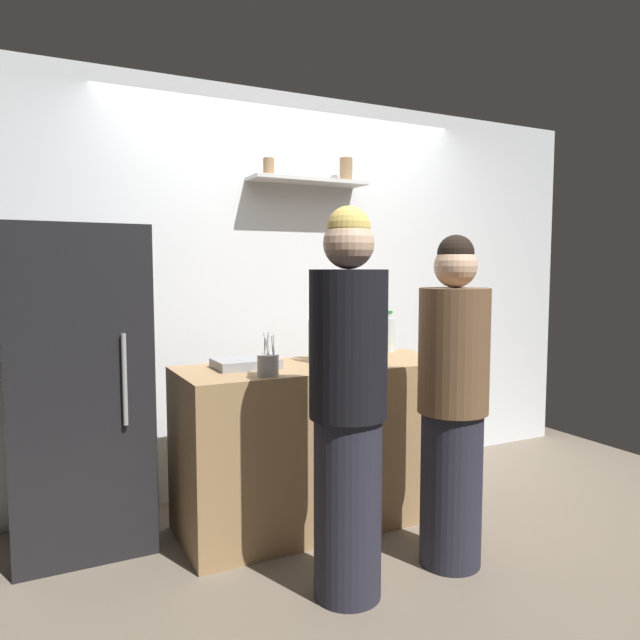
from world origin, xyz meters
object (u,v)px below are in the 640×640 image
Objects in this scene: water_bottle_plastic at (388,334)px; person_brown_jacket at (453,405)px; wine_bottle_pale_glass at (314,338)px; person_blonde at (348,407)px; baking_pan at (246,363)px; wine_bottle_amber_glass at (318,345)px; refrigerator at (78,388)px; utensil_holder at (268,365)px.

person_brown_jacket is (-0.27, -0.97, -0.24)m from water_bottle_plastic.
wine_bottle_pale_glass is 0.20× the size of person_blonde.
person_blonde is (-0.87, -0.99, -0.18)m from water_bottle_plastic.
person_blonde is 0.60m from person_brown_jacket.
wine_bottle_pale_glass is at bearing -1.12° from person_brown_jacket.
baking_pan is 0.20× the size of person_blonde.
wine_bottle_amber_glass is 0.16× the size of person_blonde.
baking_pan is at bearing -170.44° from water_bottle_plastic.
water_bottle_plastic is (1.04, 0.17, 0.09)m from baking_pan.
person_blonde reaches higher than person_brown_jacket.
person_brown_jacket is (0.77, -0.80, -0.15)m from baking_pan.
refrigerator is 1.32m from wine_bottle_pale_glass.
utensil_holder is 0.57m from person_blonde.
water_bottle_plastic is (0.57, 0.06, -0.01)m from wine_bottle_pale_glass.
wine_bottle_pale_glass is 0.99m from person_brown_jacket.
wine_bottle_amber_glass is at bearing 32.53° from utensil_holder.
water_bottle_plastic is at bearing -35.13° from person_brown_jacket.
wine_bottle_amber_glass is at bearing 4.20° from person_brown_jacket.
person_blonde reaches higher than refrigerator.
refrigerator is 4.92× the size of baking_pan.
utensil_holder is 0.60m from wine_bottle_pale_glass.
refrigerator reaches higher than utensil_holder.
person_blonde is at bearing -73.61° from utensil_holder.
refrigerator reaches higher than wine_bottle_amber_glass.
refrigerator is 6.25× the size of water_bottle_plastic.
refrigerator is at bearing 37.29° from person_brown_jacket.
refrigerator is 1.03× the size of person_brown_jacket.
person_brown_jacket is (0.30, -0.91, -0.25)m from wine_bottle_pale_glass.
wine_bottle_pale_glass is at bearing 31.97° from person_blonde.
wine_bottle_pale_glass is 0.14m from wine_bottle_amber_glass.
baking_pan is 0.29m from utensil_holder.
refrigerator is 1.88m from water_bottle_plastic.
utensil_holder is at bearing -147.47° from wine_bottle_amber_glass.
water_bottle_plastic is (1.87, -0.07, 0.20)m from refrigerator.
person_brown_jacket is (0.76, -0.51, -0.18)m from utensil_holder.
utensil_holder is 1.12m from water_bottle_plastic.
water_bottle_plastic is 1.33m from person_blonde.
baking_pan is 1.06m from water_bottle_plastic.
wine_bottle_amber_glass is (-0.04, -0.13, -0.02)m from wine_bottle_pale_glass.
utensil_holder is 0.65× the size of wine_bottle_pale_glass.
wine_bottle_pale_glass is 0.21× the size of person_brown_jacket.
wine_bottle_pale_glass is 1.22× the size of wine_bottle_amber_glass.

